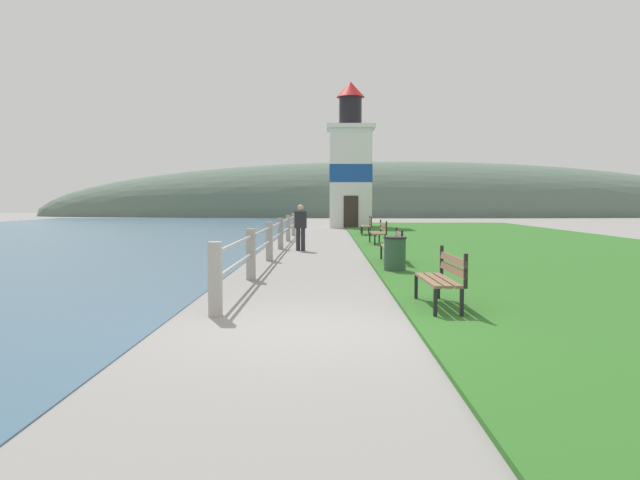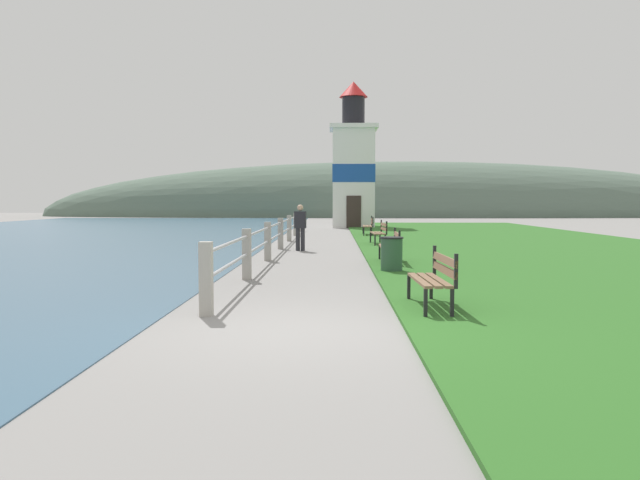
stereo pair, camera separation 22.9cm
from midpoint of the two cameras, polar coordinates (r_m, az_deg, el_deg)
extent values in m
plane|color=gray|center=(8.12, -2.22, -8.28)|extent=(160.00, 160.00, 0.00)
cube|color=#2D6623|center=(24.55, 17.29, -0.41)|extent=(12.00, 46.58, 0.06)
cube|color=#A8A399|center=(9.18, -10.27, -3.54)|extent=(0.18, 0.18, 1.08)
cube|color=#A8A399|center=(13.33, -6.83, -1.30)|extent=(0.18, 0.18, 1.08)
cube|color=#A8A399|center=(17.53, -5.03, -0.12)|extent=(0.18, 0.18, 1.08)
cube|color=#A8A399|center=(21.74, -3.93, 0.60)|extent=(0.18, 0.18, 1.08)
cube|color=#A8A399|center=(25.95, -3.18, 1.09)|extent=(0.18, 0.18, 1.08)
cube|color=#A8A399|center=(30.17, -2.65, 1.44)|extent=(0.18, 0.18, 1.08)
cube|color=#A8A399|center=(34.40, -2.24, 1.70)|extent=(0.18, 0.18, 1.08)
cylinder|color=#B2B2B7|center=(21.72, -3.93, 1.60)|extent=(0.06, 25.40, 0.06)
cylinder|color=#B2B2B7|center=(21.74, -3.93, 0.60)|extent=(0.06, 25.40, 0.06)
cube|color=brown|center=(9.61, 9.13, -3.63)|extent=(0.16, 1.64, 0.04)
cube|color=brown|center=(9.64, 9.99, -3.62)|extent=(0.16, 1.64, 0.04)
cube|color=brown|center=(9.67, 10.85, -3.61)|extent=(0.16, 1.64, 0.04)
cube|color=brown|center=(9.65, 11.38, -1.73)|extent=(0.10, 1.64, 0.11)
cube|color=brown|center=(9.67, 11.37, -2.66)|extent=(0.10, 1.64, 0.11)
cube|color=black|center=(8.87, 9.77, -5.85)|extent=(0.05, 0.05, 0.45)
cube|color=black|center=(10.42, 8.15, -4.43)|extent=(0.05, 0.05, 0.45)
cube|color=black|center=(8.94, 12.11, -5.80)|extent=(0.05, 0.05, 0.45)
cube|color=black|center=(10.48, 10.15, -4.40)|extent=(0.05, 0.05, 0.45)
cube|color=black|center=(8.89, 12.46, -2.80)|extent=(0.05, 0.05, 0.49)
cube|color=black|center=(10.43, 10.45, -1.84)|extent=(0.05, 0.05, 0.49)
cube|color=brown|center=(16.47, 5.52, -0.61)|extent=(0.17, 1.82, 0.04)
cube|color=brown|center=(16.48, 6.03, -0.61)|extent=(0.17, 1.82, 0.04)
cube|color=brown|center=(16.49, 6.54, -0.61)|extent=(0.17, 1.82, 0.04)
cube|color=brown|center=(16.48, 6.85, 0.49)|extent=(0.12, 1.82, 0.11)
cube|color=brown|center=(16.49, 6.85, -0.06)|extent=(0.12, 1.82, 0.11)
cube|color=black|center=(15.61, 5.55, -1.74)|extent=(0.05, 0.05, 0.45)
cube|color=black|center=(17.37, 5.24, -1.20)|extent=(0.05, 0.05, 0.45)
cube|color=black|center=(15.64, 6.90, -1.74)|extent=(0.05, 0.05, 0.45)
cube|color=black|center=(17.39, 6.46, -1.20)|extent=(0.05, 0.05, 0.45)
cube|color=black|center=(15.60, 7.09, -0.03)|extent=(0.05, 0.05, 0.49)
cube|color=black|center=(17.37, 6.63, 0.34)|extent=(0.05, 0.05, 0.49)
cube|color=brown|center=(23.47, 4.61, 0.64)|extent=(0.18, 1.78, 0.04)
cube|color=brown|center=(23.48, 4.97, 0.64)|extent=(0.18, 1.78, 0.04)
cube|color=brown|center=(23.50, 5.32, 0.64)|extent=(0.18, 1.78, 0.04)
cube|color=brown|center=(23.50, 5.54, 1.41)|extent=(0.12, 1.78, 0.11)
cube|color=brown|center=(23.50, 5.54, 1.03)|extent=(0.12, 1.78, 0.11)
cube|color=black|center=(22.62, 4.74, -0.09)|extent=(0.05, 0.05, 0.45)
cube|color=black|center=(24.33, 4.30, 0.17)|extent=(0.05, 0.05, 0.45)
cube|color=black|center=(22.66, 5.67, -0.09)|extent=(0.05, 0.05, 0.45)
cube|color=black|center=(24.37, 5.17, 0.17)|extent=(0.05, 0.05, 0.45)
cube|color=black|center=(22.64, 5.80, 1.10)|extent=(0.05, 0.05, 0.49)
cube|color=black|center=(24.36, 5.29, 1.27)|extent=(0.05, 0.05, 0.49)
cube|color=brown|center=(29.92, 3.68, 1.28)|extent=(0.16, 1.88, 0.04)
cube|color=brown|center=(29.92, 3.96, 1.28)|extent=(0.16, 1.88, 0.04)
cube|color=brown|center=(29.93, 4.25, 1.28)|extent=(0.16, 1.88, 0.04)
cube|color=brown|center=(29.92, 4.42, 1.88)|extent=(0.11, 1.88, 0.11)
cube|color=brown|center=(29.93, 4.41, 1.58)|extent=(0.11, 1.88, 0.11)
cube|color=black|center=(29.02, 3.65, 0.72)|extent=(0.05, 0.05, 0.45)
cube|color=black|center=(30.84, 3.57, 0.89)|extent=(0.05, 0.05, 0.45)
cube|color=black|center=(29.03, 4.38, 0.72)|extent=(0.05, 0.05, 0.45)
cube|color=black|center=(30.85, 4.25, 0.89)|extent=(0.05, 0.05, 0.45)
cube|color=black|center=(29.01, 4.48, 1.65)|extent=(0.05, 0.05, 0.49)
cube|color=black|center=(30.84, 4.35, 1.76)|extent=(0.05, 0.05, 0.49)
cube|color=white|center=(39.78, 2.62, 5.61)|extent=(2.60, 2.60, 6.16)
cube|color=#194799|center=(39.79, 2.62, 6.06)|extent=(2.64, 2.64, 1.11)
cube|color=white|center=(40.02, 2.63, 10.21)|extent=(2.99, 2.99, 0.25)
cylinder|color=black|center=(40.15, 2.63, 11.65)|extent=(1.43, 1.43, 1.78)
cone|color=red|center=(40.37, 2.64, 13.59)|extent=(1.79, 1.79, 0.98)
cube|color=#332823|center=(38.44, 2.67, 2.58)|extent=(0.90, 0.06, 2.00)
cylinder|color=#28282D|center=(20.94, -2.33, 0.05)|extent=(0.14, 0.14, 0.76)
cylinder|color=#28282D|center=(20.90, -1.87, 0.04)|extent=(0.14, 0.14, 0.76)
cube|color=#232328|center=(20.89, -2.10, 1.86)|extent=(0.41, 0.27, 0.57)
sphere|color=tan|center=(20.88, -2.11, 2.97)|extent=(0.21, 0.21, 0.21)
cylinder|color=#2D5138|center=(14.56, 6.41, -1.44)|extent=(0.50, 0.50, 0.80)
cylinder|color=black|center=(14.53, 6.43, 0.21)|extent=(0.54, 0.54, 0.04)
ellipsoid|color=#566B5B|center=(69.43, 6.94, 2.18)|extent=(80.00, 16.00, 12.00)
camera|label=1|loc=(0.11, -90.30, -0.02)|focal=35.00mm
camera|label=2|loc=(0.11, 89.70, 0.02)|focal=35.00mm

